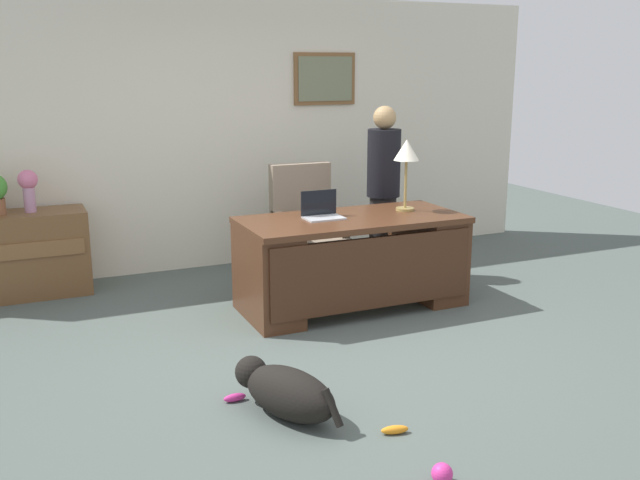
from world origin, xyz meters
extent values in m
plane|color=#4C5651|center=(0.00, 0.00, 0.00)|extent=(12.00, 12.00, 0.00)
cube|color=beige|center=(0.00, 2.60, 1.35)|extent=(7.00, 0.12, 2.70)
cube|color=brown|center=(1.02, 2.52, 1.89)|extent=(0.69, 0.03, 0.54)
cube|color=#727758|center=(1.02, 2.50, 1.89)|extent=(0.61, 0.01, 0.46)
cube|color=#4C2B19|center=(0.49, 0.80, 0.76)|extent=(1.88, 0.87, 0.05)
cube|color=#4C2B19|center=(-0.27, 0.80, 0.37)|extent=(0.36, 0.81, 0.74)
cube|color=#4C2B19|center=(1.25, 0.80, 0.37)|extent=(0.36, 0.81, 0.74)
cube|color=#412415|center=(0.49, 0.39, 0.41)|extent=(1.78, 0.04, 0.59)
cube|color=gray|center=(0.45, 1.60, 0.37)|extent=(0.60, 0.58, 0.18)
cylinder|color=black|center=(0.45, 1.60, 0.14)|extent=(0.10, 0.10, 0.28)
cylinder|color=black|center=(0.45, 1.60, 0.03)|extent=(0.52, 0.52, 0.05)
cube|color=gray|center=(0.45, 1.84, 0.79)|extent=(0.60, 0.12, 0.65)
cube|color=gray|center=(0.19, 1.60, 0.57)|extent=(0.08, 0.50, 0.22)
cube|color=gray|center=(0.71, 1.60, 0.57)|extent=(0.08, 0.50, 0.22)
cylinder|color=#262323|center=(1.19, 1.52, 0.40)|extent=(0.26, 0.26, 0.79)
cylinder|color=black|center=(1.19, 1.52, 1.12)|extent=(0.32, 0.32, 0.64)
sphere|color=tan|center=(1.19, 1.52, 1.55)|extent=(0.22, 0.22, 0.22)
ellipsoid|color=black|center=(-0.73, -0.86, 0.15)|extent=(0.55, 0.72, 0.30)
sphere|color=black|center=(-0.86, -0.56, 0.19)|extent=(0.20, 0.20, 0.20)
cylinder|color=black|center=(-0.59, -1.16, 0.17)|extent=(0.10, 0.15, 0.21)
cube|color=#B2B5BA|center=(0.25, 0.83, 0.79)|extent=(0.32, 0.22, 0.01)
cube|color=black|center=(0.25, 0.93, 0.91)|extent=(0.32, 0.01, 0.21)
cylinder|color=#9E8447|center=(1.04, 0.86, 0.80)|extent=(0.16, 0.16, 0.02)
cylinder|color=#9E8447|center=(1.04, 0.86, 1.02)|extent=(0.02, 0.02, 0.42)
cone|color=silver|center=(1.04, 0.86, 1.32)|extent=(0.22, 0.22, 0.18)
cylinder|color=#BA84A4|center=(-1.96, 2.25, 0.87)|extent=(0.10, 0.10, 0.22)
sphere|color=#D26D90|center=(-1.96, 2.25, 1.05)|extent=(0.17, 0.17, 0.17)
sphere|color=#D8338C|center=(-0.29, -1.80, 0.05)|extent=(0.11, 0.11, 0.11)
ellipsoid|color=orange|center=(-0.26, -1.28, 0.03)|extent=(0.17, 0.08, 0.05)
ellipsoid|color=#D8338C|center=(-0.96, -0.53, 0.03)|extent=(0.14, 0.05, 0.05)
camera|label=1|loc=(-2.12, -4.44, 2.02)|focal=39.96mm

